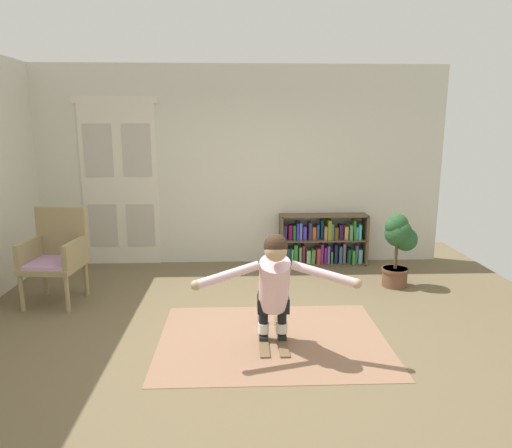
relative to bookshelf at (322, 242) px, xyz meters
The scene contains 9 objects.
ground_plane 2.70m from the bookshelf, 116.84° to the right, with size 7.20×7.20×0.00m, color brown.
back_wall 1.66m from the bookshelf, 169.98° to the left, with size 6.00×0.10×2.90m, color beige.
double_door 3.11m from the bookshelf, behind, with size 1.22×0.05×2.45m.
rug 2.68m from the bookshelf, 110.32° to the right, with size 2.21×1.66×0.01m, color #8F6950.
bookshelf is the anchor object (origin of this frame).
wicker_chair 3.66m from the bookshelf, 158.01° to the right, with size 0.65×0.65×1.10m.
potted_plant 1.30m from the bookshelf, 50.68° to the right, with size 0.45×0.40×0.95m.
skis_pair 2.65m from the bookshelf, 110.54° to the right, with size 0.28×0.79×0.07m.
person_skier 2.84m from the bookshelf, 109.11° to the right, with size 1.46×0.59×1.06m.
Camera 1 is at (-0.04, -4.29, 2.06)m, focal length 32.57 mm.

